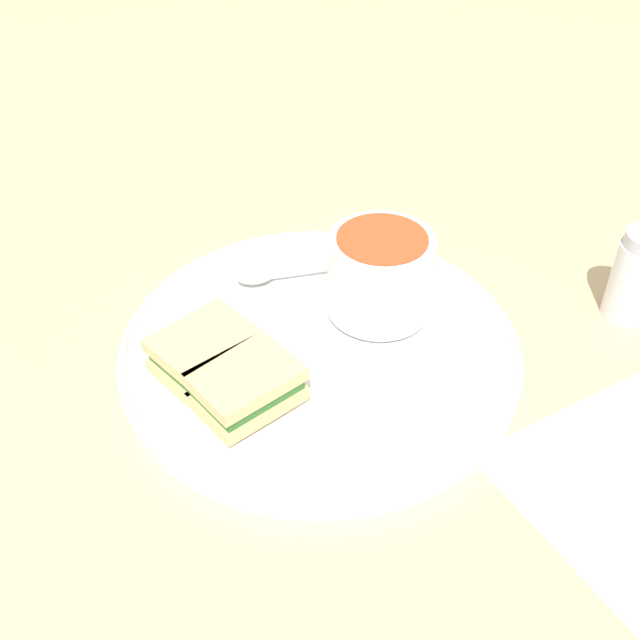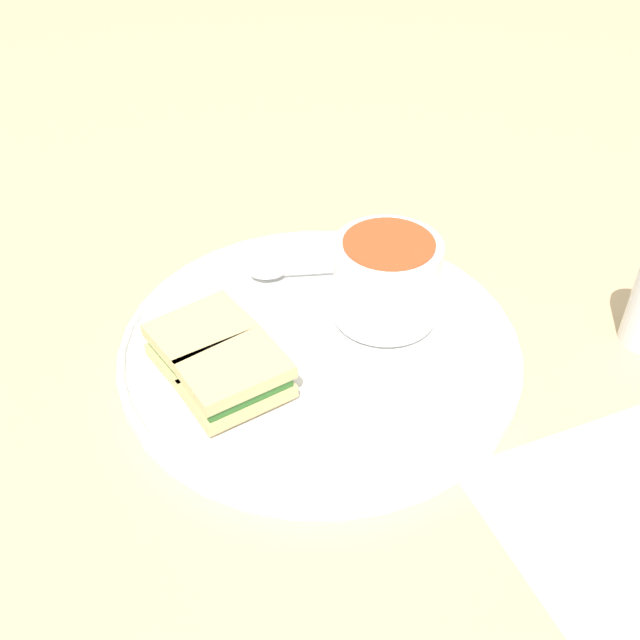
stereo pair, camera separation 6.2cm
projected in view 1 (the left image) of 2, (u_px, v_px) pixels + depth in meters
The scene contains 7 objects.
ground_plane at pixel (320, 355), 0.65m from camera, with size 2.40×2.40×0.00m, color #D1B27F.
plate at pixel (320, 347), 0.64m from camera, with size 0.34×0.34×0.02m.
soup_bowl at pixel (380, 274), 0.64m from camera, with size 0.09×0.09×0.07m.
spoon at pixel (266, 275), 0.70m from camera, with size 0.10×0.10×0.01m.
sandwich_half_near at pixel (204, 350), 0.60m from camera, with size 0.07×0.09×0.03m.
sandwich_half_far at pixel (247, 386), 0.57m from camera, with size 0.08×0.09×0.03m.
salt_shaker at pixel (636, 276), 0.66m from camera, with size 0.04×0.04×0.09m.
Camera 1 is at (-0.26, 0.40, 0.44)m, focal length 42.00 mm.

